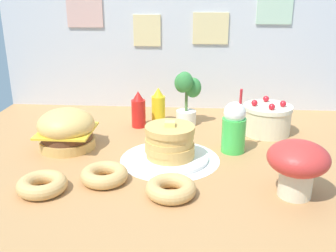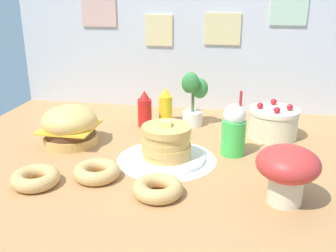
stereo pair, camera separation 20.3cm
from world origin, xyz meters
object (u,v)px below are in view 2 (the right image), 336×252
donut_pink_glaze (35,178)px  donut_vanilla (158,188)px  layer_cake (273,123)px  donut_chocolate (97,171)px  mushroom_stool (287,169)px  potted_plant (193,97)px  pancake_stack (166,145)px  burger (70,126)px  mustard_bottle (166,106)px  cream_soda_cup (234,130)px  ketchup_bottle (145,110)px

donut_pink_glaze → donut_vanilla: (0.54, 0.01, 0.00)m
layer_cake → donut_vanilla: (-0.51, -0.77, -0.05)m
donut_pink_glaze → donut_chocolate: (0.24, 0.11, 0.00)m
donut_vanilla → mushroom_stool: mushroom_stool is taller
donut_pink_glaze → potted_plant: bearing=57.2°
pancake_stack → donut_vanilla: (0.03, -0.35, -0.05)m
burger → donut_vanilla: bearing=-38.7°
burger → potted_plant: bearing=33.9°
pancake_stack → mushroom_stool: (0.53, -0.31, 0.06)m
mustard_bottle → donut_chocolate: mustard_bottle is taller
cream_soda_cup → donut_chocolate: bearing=-147.2°
ketchup_bottle → donut_vanilla: size_ratio=1.08×
layer_cake → donut_pink_glaze: bearing=-143.6°
mustard_bottle → potted_plant: bearing=-11.2°
potted_plant → donut_vanilla: bearing=-92.3°
donut_chocolate → donut_vanilla: same height
burger → mustard_bottle: mustard_bottle is taller
cream_soda_cup → donut_vanilla: 0.57m
pancake_stack → donut_pink_glaze: size_ratio=1.83×
mustard_bottle → potted_plant: potted_plant is taller
cream_soda_cup → burger: bearing=-179.0°
cream_soda_cup → donut_chocolate: (-0.59, -0.38, -0.10)m
mustard_bottle → mushroom_stool: bearing=-53.7°
potted_plant → mushroom_stool: potted_plant is taller
layer_cake → mustard_bottle: 0.67m
ketchup_bottle → mustard_bottle: size_ratio=1.00×
donut_pink_glaze → donut_vanilla: same height
ketchup_bottle → donut_chocolate: ketchup_bottle is taller
pancake_stack → layer_cake: 0.68m
donut_chocolate → mustard_bottle: bearing=79.0°
burger → potted_plant: potted_plant is taller
pancake_stack → burger: bearing=168.1°
ketchup_bottle → mustard_bottle: bearing=40.0°
ketchup_bottle → donut_pink_glaze: ketchup_bottle is taller
layer_cake → cream_soda_cup: 0.36m
donut_pink_glaze → cream_soda_cup: bearing=30.5°
pancake_stack → cream_soda_cup: size_ratio=1.13×
donut_pink_glaze → donut_vanilla: bearing=0.7°
pancake_stack → potted_plant: potted_plant is taller
mustard_bottle → cream_soda_cup: bearing=-45.2°
layer_cake → ketchup_bottle: size_ratio=1.25×
burger → donut_vanilla: burger is taller
donut_pink_glaze → ketchup_bottle: bearing=71.0°
ketchup_bottle → burger: bearing=-132.7°
donut_chocolate → potted_plant: potted_plant is taller
mushroom_stool → pancake_stack: bearing=149.7°
cream_soda_cup → donut_vanilla: (-0.29, -0.48, -0.10)m
pancake_stack → mustard_bottle: mustard_bottle is taller
burger → mustard_bottle: size_ratio=1.33×
burger → donut_pink_glaze: 0.48m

